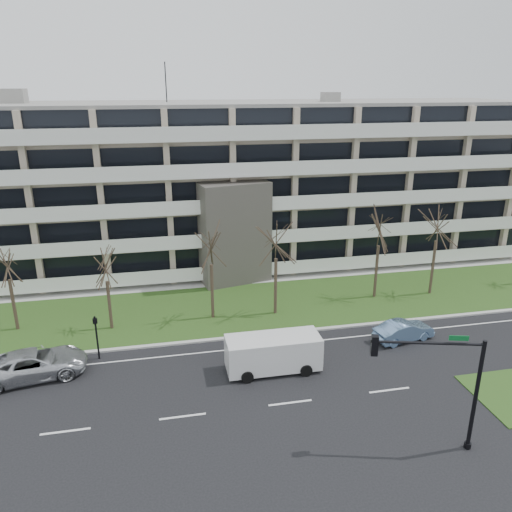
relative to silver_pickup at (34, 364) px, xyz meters
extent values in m
plane|color=black|center=(14.52, -5.75, -0.85)|extent=(160.00, 160.00, 0.00)
cube|color=#2A4B19|center=(14.52, 7.25, -0.82)|extent=(90.00, 10.00, 0.06)
cube|color=#B2B2AD|center=(14.52, 2.25, -0.79)|extent=(90.00, 0.35, 0.12)
cube|color=#B2B2AD|center=(14.52, 12.75, -0.81)|extent=(90.00, 2.00, 0.08)
cube|color=white|center=(14.52, 0.75, -0.85)|extent=(90.00, 0.12, 0.01)
cube|color=tan|center=(14.52, 19.75, 6.65)|extent=(60.00, 12.00, 15.00)
cube|color=gray|center=(14.52, 19.75, 14.30)|extent=(60.50, 12.50, 0.30)
cube|color=#4C4742|center=(14.52, 12.75, 3.65)|extent=(6.39, 3.69, 9.00)
cube|color=black|center=(14.52, 12.55, 1.15)|extent=(4.92, 1.19, 3.50)
cube|color=gray|center=(-3.48, 19.75, 15.05)|extent=(2.00, 2.00, 1.20)
cylinder|color=black|center=(9.52, 19.75, 16.15)|extent=(0.10, 0.10, 3.50)
cube|color=black|center=(14.52, 13.73, 1.25)|extent=(58.00, 0.10, 1.80)
cube|color=white|center=(14.52, 13.05, -0.25)|extent=(58.00, 1.40, 0.22)
cube|color=white|center=(14.52, 12.40, 0.35)|extent=(58.00, 0.08, 1.00)
cube|color=black|center=(14.52, 13.73, 4.25)|extent=(58.00, 0.10, 1.80)
cube|color=white|center=(14.52, 13.05, 2.75)|extent=(58.00, 1.40, 0.22)
cube|color=white|center=(14.52, 12.40, 3.35)|extent=(58.00, 0.08, 1.00)
cube|color=black|center=(14.52, 13.73, 7.25)|extent=(58.00, 0.10, 1.80)
cube|color=white|center=(14.52, 13.05, 5.75)|extent=(58.00, 1.40, 0.22)
cube|color=white|center=(14.52, 12.40, 6.35)|extent=(58.00, 0.08, 1.00)
cube|color=black|center=(14.52, 13.73, 10.25)|extent=(58.00, 0.10, 1.80)
cube|color=white|center=(14.52, 13.05, 8.75)|extent=(58.00, 1.40, 0.22)
cube|color=white|center=(14.52, 12.40, 9.35)|extent=(58.00, 0.08, 1.00)
cube|color=black|center=(14.52, 13.73, 13.25)|extent=(58.00, 0.10, 1.80)
cube|color=white|center=(14.52, 13.05, 11.75)|extent=(58.00, 1.40, 0.22)
cube|color=white|center=(14.52, 12.40, 12.35)|extent=(58.00, 0.08, 1.00)
imported|color=silver|center=(0.00, 0.00, 0.00)|extent=(6.53, 3.80, 1.71)
imported|color=#7298C6|center=(24.16, -0.35, -0.15)|extent=(4.49, 2.29, 1.41)
cube|color=white|center=(14.37, -2.22, 0.38)|extent=(5.82, 2.18, 2.04)
cube|color=black|center=(14.37, -2.22, 0.97)|extent=(5.39, 2.02, 0.75)
cube|color=white|center=(17.12, -2.24, 0.22)|extent=(0.39, 2.05, 1.29)
cylinder|color=black|center=(12.54, -3.29, -0.48)|extent=(0.75, 0.27, 0.75)
cylinder|color=black|center=(12.55, -1.14, -0.48)|extent=(0.75, 0.27, 0.75)
cylinder|color=black|center=(16.20, -3.31, -0.48)|extent=(0.75, 0.27, 0.75)
cylinder|color=black|center=(16.21, -1.16, -0.48)|extent=(0.75, 0.27, 0.75)
cylinder|color=black|center=(22.09, -11.03, -0.71)|extent=(0.36, 0.36, 0.30)
cylinder|color=black|center=(22.09, -11.03, 2.11)|extent=(0.20, 0.20, 5.93)
cylinder|color=black|center=(19.61, -10.37, 4.87)|extent=(5.00, 1.47, 0.14)
cube|color=black|center=(17.32, -9.75, 4.68)|extent=(0.39, 0.39, 0.99)
sphere|color=red|center=(17.32, -9.75, 4.99)|extent=(0.20, 0.20, 0.20)
sphere|color=orange|center=(17.32, -9.75, 4.68)|extent=(0.20, 0.20, 0.20)
sphere|color=green|center=(17.32, -9.75, 4.36)|extent=(0.20, 0.20, 0.20)
cube|color=#0C5926|center=(20.94, -10.73, 5.17)|extent=(0.87, 0.27, 0.25)
cylinder|color=black|center=(3.61, 1.36, 0.66)|extent=(0.12, 0.12, 3.03)
cube|color=black|center=(3.61, 1.36, 1.87)|extent=(0.30, 0.24, 0.32)
sphere|color=red|center=(3.61, 1.36, 1.87)|extent=(0.14, 0.14, 0.14)
cylinder|color=#382B21|center=(-2.55, 6.76, 1.10)|extent=(0.24, 0.24, 3.91)
cylinder|color=#382B21|center=(4.15, 5.55, 1.00)|extent=(0.24, 0.24, 3.70)
cylinder|color=#382B21|center=(11.60, 5.79, 1.31)|extent=(0.24, 0.24, 4.33)
cylinder|color=#382B21|center=(16.43, 5.55, 1.41)|extent=(0.24, 0.24, 4.52)
cylinder|color=#382B21|center=(25.31, 6.95, 1.40)|extent=(0.24, 0.24, 4.51)
cylinder|color=#382B21|center=(30.24, 6.66, 1.50)|extent=(0.24, 0.24, 4.70)
camera|label=1|loc=(7.83, -28.56, 16.14)|focal=35.00mm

